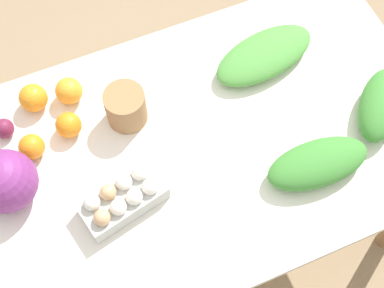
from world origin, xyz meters
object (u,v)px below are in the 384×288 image
orange_0 (69,91)px  orange_2 (32,147)px  egg_carton (123,199)px  orange_3 (33,98)px  orange_1 (69,125)px  greens_bunch_beet_tops (381,105)px  cabbage_purple (5,181)px  greens_bunch_kale (318,163)px  paper_bag (126,107)px  greens_bunch_dandelion (264,55)px  beet_root (4,128)px

orange_0 → orange_2: size_ratio=1.10×
egg_carton → orange_3: bearing=-83.6°
egg_carton → orange_1: egg_carton is taller
greens_bunch_beet_tops → orange_3: 0.99m
cabbage_purple → orange_3: (-0.13, -0.24, -0.04)m
greens_bunch_kale → orange_1: bearing=-32.8°
paper_bag → orange_0: size_ratio=1.46×
paper_bag → orange_3: bearing=-31.3°
cabbage_purple → greens_bunch_dandelion: bearing=-171.3°
greens_bunch_kale → orange_0: bearing=-41.2°
greens_bunch_dandelion → greens_bunch_beet_tops: (-0.22, 0.29, 0.01)m
orange_2 → orange_3: (-0.05, -0.15, 0.01)m
greens_bunch_kale → orange_3: orange_3 is taller
cabbage_purple → orange_1: bearing=-148.1°
cabbage_purple → greens_bunch_beet_tops: bearing=170.9°
greens_bunch_kale → orange_2: size_ratio=4.03×
paper_bag → orange_1: size_ratio=1.57×
orange_1 → greens_bunch_dandelion: bearing=-179.8°
beet_root → orange_2: (-0.06, 0.09, 0.01)m
cabbage_purple → greens_bunch_dandelion: size_ratio=0.50×
greens_bunch_dandelion → orange_2: orange_2 is taller
greens_bunch_kale → beet_root: greens_bunch_kale is taller
orange_0 → orange_3: orange_3 is taller
paper_bag → egg_carton: bearing=68.0°
paper_bag → greens_bunch_kale: bearing=139.6°
beet_root → orange_3: size_ratio=0.69×
orange_2 → beet_root: bearing=-57.6°
greens_bunch_dandelion → orange_0: orange_0 is taller
beet_root → cabbage_purple: bearing=82.4°
paper_bag → greens_bunch_beet_tops: 0.72m
greens_bunch_kale → orange_3: 0.82m
cabbage_purple → orange_2: cabbage_purple is taller
paper_bag → greens_bunch_dandelion: paper_bag is taller
beet_root → orange_1: orange_1 is taller
paper_bag → greens_bunch_beet_tops: bearing=158.2°
greens_bunch_beet_tops → orange_0: 0.90m
orange_0 → orange_1: orange_0 is taller
greens_bunch_dandelion → egg_carton: bearing=26.2°
orange_2 → orange_3: 0.15m
orange_2 → greens_bunch_beet_tops: bearing=164.5°
paper_bag → orange_2: size_ratio=1.61×
greens_bunch_dandelion → greens_bunch_beet_tops: 0.37m
cabbage_purple → orange_2: 0.14m
cabbage_purple → egg_carton: (-0.26, 0.15, -0.04)m
beet_root → greens_bunch_beet_tops: bearing=160.7°
greens_bunch_dandelion → orange_0: (0.58, -0.10, 0.01)m
beet_root → orange_2: size_ratio=0.79×
greens_bunch_dandelion → beet_root: size_ratio=5.82×
greens_bunch_dandelion → orange_2: size_ratio=4.62×
orange_1 → paper_bag: bearing=173.1°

